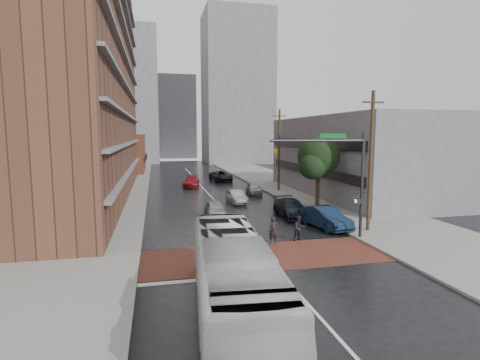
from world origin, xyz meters
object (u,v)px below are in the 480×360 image
suv_travel (221,176)px  car_parked_mid (291,208)px  car_travel_a (215,209)px  pedestrian_a (274,230)px  car_parked_near (325,218)px  car_travel_b (236,197)px  car_travel_c (191,182)px  car_parked_far (254,189)px  transit_bus (233,279)px  pedestrian_b (299,228)px

suv_travel → car_parked_mid: suv_travel is taller
car_travel_a → pedestrian_a: bearing=-71.6°
suv_travel → car_parked_near: (2.72, -29.88, 0.04)m
car_travel_b → car_travel_c: car_travel_c is taller
car_parked_far → car_travel_b: bearing=-118.0°
transit_bus → car_parked_mid: 18.47m
car_parked_near → car_travel_a: bearing=133.2°
pedestrian_b → car_parked_near: bearing=32.3°
car_parked_near → car_travel_b: bearing=100.7°
pedestrian_b → car_travel_b: (-1.19, 14.15, -0.18)m
transit_bus → car_parked_mid: (8.47, 16.39, -0.84)m
pedestrian_a → car_parked_near: size_ratio=0.36×
suv_travel → pedestrian_b: bearing=-98.1°
transit_bus → car_travel_b: bearing=82.4°
car_travel_b → car_parked_mid: bearing=-68.5°
pedestrian_a → car_travel_a: pedestrian_a is taller
car_parked_mid → car_parked_far: bearing=91.0°
transit_bus → pedestrian_a: size_ratio=6.40×
pedestrian_a → car_parked_far: size_ratio=0.48×
car_travel_b → suv_travel: 18.53m
transit_bus → car_parked_far: bearing=78.6°
car_travel_a → car_parked_near: bearing=-34.0°
car_travel_c → car_parked_mid: bearing=-62.1°
car_parked_near → transit_bus: bearing=-138.5°
car_parked_near → car_parked_far: size_ratio=1.31×
pedestrian_a → car_travel_c: 27.68m
pedestrian_a → car_parked_mid: 8.32m
car_parked_far → pedestrian_b: bearing=-92.5°
car_travel_a → car_travel_b: 6.65m
car_travel_a → suv_travel: 24.79m
car_parked_mid → transit_bus: bearing=-116.3°
suv_travel → car_parked_far: suv_travel is taller
transit_bus → pedestrian_b: bearing=60.6°
suv_travel → car_travel_c: bearing=-140.0°
transit_bus → car_travel_b: 24.13m
pedestrian_a → car_travel_c: size_ratio=0.36×
car_parked_near → pedestrian_a: bearing=-159.0°
transit_bus → car_travel_c: (1.89, 36.61, -0.87)m
car_parked_far → car_parked_near: bearing=-82.7°
pedestrian_a → car_travel_a: (-2.44, 8.61, -0.20)m
pedestrian_b → car_parked_far: (2.06, 19.45, -0.21)m
car_parked_far → pedestrian_a: bearing=-97.7°
car_travel_a → car_travel_c: 18.94m
transit_bus → pedestrian_a: (4.53, 9.06, -0.69)m
suv_travel → car_parked_far: size_ratio=1.46×
car_travel_a → car_parked_far: size_ratio=1.08×
suv_travel → car_parked_near: 30.00m
suv_travel → car_travel_b: bearing=-102.4°
car_parked_near → car_parked_far: bearing=83.6°
pedestrian_b → car_parked_near: pedestrian_b is taller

